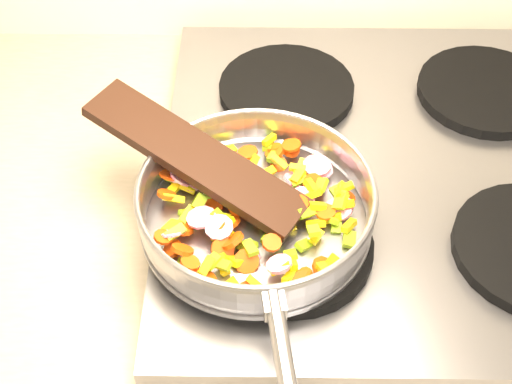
{
  "coord_description": "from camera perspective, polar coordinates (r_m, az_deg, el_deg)",
  "views": [
    {
      "loc": [
        -0.87,
        1.02,
        1.59
      ],
      "look_at": [
        -0.88,
        1.55,
        1.01
      ],
      "focal_mm": 50.0,
      "sensor_mm": 36.0,
      "label": 1
    }
  ],
  "objects": [
    {
      "name": "grate_fl",
      "position": [
        0.82,
        2.76,
        -4.33
      ],
      "size": [
        0.19,
        0.19,
        0.02
      ],
      "primitive_type": "cylinder",
      "color": "black",
      "rests_on": "cooktop"
    },
    {
      "name": "vegetable_heap",
      "position": [
        0.82,
        -0.15,
        -1.13
      ],
      "size": [
        0.24,
        0.25,
        0.05
      ],
      "color": "yellow",
      "rests_on": "saute_pan"
    },
    {
      "name": "wooden_spatula",
      "position": [
        0.83,
        -4.86,
        2.83
      ],
      "size": [
        0.27,
        0.2,
        0.07
      ],
      "primitive_type": "cube",
      "rotation": [
        0.0,
        -0.2,
        2.59
      ],
      "color": "black",
      "rests_on": "saute_pan"
    },
    {
      "name": "grate_bl",
      "position": [
        1.01,
        2.45,
        8.23
      ],
      "size": [
        0.19,
        0.19,
        0.02
      ],
      "primitive_type": "cylinder",
      "color": "black",
      "rests_on": "cooktop"
    },
    {
      "name": "saute_pan",
      "position": [
        0.8,
        0.02,
        -1.1
      ],
      "size": [
        0.31,
        0.48,
        0.06
      ],
      "rotation": [
        0.0,
        0.0,
        0.14
      ],
      "color": "#9E9EA5",
      "rests_on": "grate_fl"
    },
    {
      "name": "grate_br",
      "position": [
        1.06,
        17.91,
        7.72
      ],
      "size": [
        0.19,
        0.19,
        0.02
      ],
      "primitive_type": "cylinder",
      "color": "black",
      "rests_on": "cooktop"
    },
    {
      "name": "cooktop",
      "position": [
        0.94,
        11.05,
        1.3
      ],
      "size": [
        0.6,
        0.6,
        0.04
      ],
      "primitive_type": "cube",
      "color": "#939399",
      "rests_on": "counter_top"
    }
  ]
}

